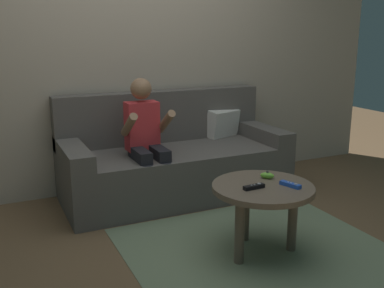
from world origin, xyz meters
The scene contains 9 objects.
ground_plane centered at (0.00, 0.00, 0.00)m, with size 10.30×10.30×0.00m, color brown.
wall_back centered at (0.00, 1.46, 1.25)m, with size 5.15×0.05×2.50m, color #B2A38E.
couch centered at (0.22, 1.07, 0.30)m, with size 1.88×0.80×0.87m.
person_seated_on_couch centered at (-0.09, 0.88, 0.58)m, with size 0.36×0.44×1.03m.
coffee_table centered at (0.30, -0.15, 0.38)m, with size 0.63×0.63×0.45m.
area_rug centered at (0.30, -0.16, 0.00)m, with size 1.65×1.50×0.01m, color #6B7A5B.
game_remote_black_near_edge centered at (0.22, -0.19, 0.47)m, with size 0.14×0.04×0.03m.
nunchuk_lime centered at (0.40, -0.06, 0.48)m, with size 0.10×0.09×0.05m.
game_remote_blue_far_corner centered at (0.44, -0.25, 0.47)m, with size 0.08×0.14×0.03m.
Camera 1 is at (-1.21, -2.34, 1.37)m, focal length 41.96 mm.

